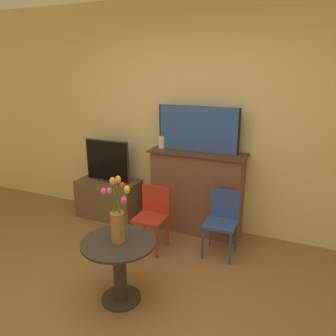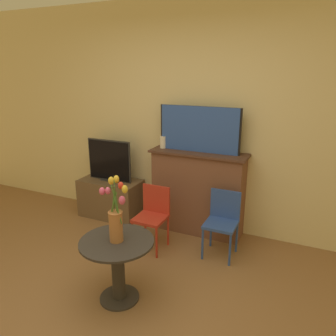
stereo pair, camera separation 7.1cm
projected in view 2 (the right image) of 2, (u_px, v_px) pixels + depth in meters
wall_back at (196, 119)px, 3.88m from camera, size 8.00×0.06×2.70m
fireplace_mantel at (198, 191)px, 3.92m from camera, size 1.14×0.36×1.00m
painting at (199, 129)px, 3.70m from camera, size 0.96×0.03×0.52m
mantel_candle at (163, 142)px, 3.93m from camera, size 0.08×0.08×0.15m
tv_stand at (111, 198)px, 4.41m from camera, size 0.81×0.43×0.51m
tv_monitor at (109, 161)px, 4.26m from camera, size 0.63×0.12×0.54m
chair_red at (153, 213)px, 3.59m from camera, size 0.32×0.32×0.69m
chair_blue at (222, 219)px, 3.45m from camera, size 0.32×0.32×0.69m
side_table at (118, 262)px, 2.76m from camera, size 0.62×0.62×0.57m
vase_tulips at (116, 217)px, 2.64m from camera, size 0.27×0.17×0.56m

